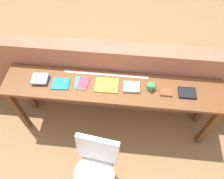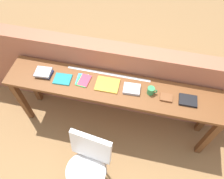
{
  "view_description": "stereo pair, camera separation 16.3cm",
  "coord_description": "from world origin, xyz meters",
  "px_view_note": "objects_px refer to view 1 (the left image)",
  "views": [
    {
      "loc": [
        0.14,
        -1.12,
        2.86
      ],
      "look_at": [
        0.0,
        0.25,
        0.9
      ],
      "focal_mm": 35.0,
      "sensor_mm": 36.0,
      "label": 1
    },
    {
      "loc": [
        0.3,
        -1.09,
        2.86
      ],
      "look_at": [
        0.0,
        0.25,
        0.9
      ],
      "focal_mm": 35.0,
      "sensor_mm": 36.0,
      "label": 2
    }
  ],
  "objects_px": {
    "magazine_cycling": "(61,84)",
    "mug": "(151,87)",
    "book_stack_leftmost": "(40,79)",
    "chair_white_moulded": "(95,166)",
    "leather_journal_brown": "(166,92)",
    "book_open_centre": "(107,85)",
    "pamphlet_pile_colourful": "(82,83)",
    "book_repair_rightmost": "(187,93)"
  },
  "relations": [
    {
      "from": "magazine_cycling",
      "to": "pamphlet_pile_colourful",
      "type": "bearing_deg",
      "value": 5.98
    },
    {
      "from": "mug",
      "to": "pamphlet_pile_colourful",
      "type": "bearing_deg",
      "value": 179.5
    },
    {
      "from": "chair_white_moulded",
      "to": "magazine_cycling",
      "type": "height_order",
      "value": "magazine_cycling"
    },
    {
      "from": "leather_journal_brown",
      "to": "book_open_centre",
      "type": "bearing_deg",
      "value": 177.4
    },
    {
      "from": "magazine_cycling",
      "to": "mug",
      "type": "bearing_deg",
      "value": -1.54
    },
    {
      "from": "magazine_cycling",
      "to": "book_open_centre",
      "type": "xyz_separation_m",
      "value": [
        0.52,
        0.03,
        0.0
      ]
    },
    {
      "from": "book_repair_rightmost",
      "to": "book_stack_leftmost",
      "type": "bearing_deg",
      "value": 178.63
    },
    {
      "from": "magazine_cycling",
      "to": "book_repair_rightmost",
      "type": "height_order",
      "value": "book_repair_rightmost"
    },
    {
      "from": "leather_journal_brown",
      "to": "book_repair_rightmost",
      "type": "xyz_separation_m",
      "value": [
        0.23,
        0.01,
        0.0
      ]
    },
    {
      "from": "mug",
      "to": "book_repair_rightmost",
      "type": "distance_m",
      "value": 0.4
    },
    {
      "from": "book_open_centre",
      "to": "pamphlet_pile_colourful",
      "type": "bearing_deg",
      "value": 178.17
    },
    {
      "from": "book_stack_leftmost",
      "to": "book_open_centre",
      "type": "relative_size",
      "value": 0.79
    },
    {
      "from": "chair_white_moulded",
      "to": "book_repair_rightmost",
      "type": "distance_m",
      "value": 1.26
    },
    {
      "from": "pamphlet_pile_colourful",
      "to": "mug",
      "type": "height_order",
      "value": "mug"
    },
    {
      "from": "book_stack_leftmost",
      "to": "mug",
      "type": "bearing_deg",
      "value": 0.14
    },
    {
      "from": "mug",
      "to": "leather_journal_brown",
      "type": "distance_m",
      "value": 0.18
    },
    {
      "from": "book_stack_leftmost",
      "to": "pamphlet_pile_colourful",
      "type": "height_order",
      "value": "book_stack_leftmost"
    },
    {
      "from": "pamphlet_pile_colourful",
      "to": "book_repair_rightmost",
      "type": "height_order",
      "value": "book_repair_rightmost"
    },
    {
      "from": "chair_white_moulded",
      "to": "mug",
      "type": "bearing_deg",
      "value": 56.62
    },
    {
      "from": "pamphlet_pile_colourful",
      "to": "leather_journal_brown",
      "type": "distance_m",
      "value": 0.94
    },
    {
      "from": "magazine_cycling",
      "to": "mug",
      "type": "xyz_separation_m",
      "value": [
        1.01,
        0.03,
        0.04
      ]
    },
    {
      "from": "mug",
      "to": "book_repair_rightmost",
      "type": "relative_size",
      "value": 0.58
    },
    {
      "from": "chair_white_moulded",
      "to": "book_open_centre",
      "type": "height_order",
      "value": "book_open_centre"
    },
    {
      "from": "mug",
      "to": "leather_journal_brown",
      "type": "relative_size",
      "value": 0.85
    },
    {
      "from": "book_open_centre",
      "to": "leather_journal_brown",
      "type": "xyz_separation_m",
      "value": [
        0.66,
        -0.03,
        0.0
      ]
    },
    {
      "from": "chair_white_moulded",
      "to": "pamphlet_pile_colourful",
      "type": "distance_m",
      "value": 0.91
    },
    {
      "from": "chair_white_moulded",
      "to": "mug",
      "type": "height_order",
      "value": "mug"
    },
    {
      "from": "magazine_cycling",
      "to": "book_open_centre",
      "type": "relative_size",
      "value": 0.74
    },
    {
      "from": "book_open_centre",
      "to": "book_repair_rightmost",
      "type": "xyz_separation_m",
      "value": [
        0.89,
        -0.02,
        0.01
      ]
    },
    {
      "from": "mug",
      "to": "leather_journal_brown",
      "type": "bearing_deg",
      "value": -10.15
    },
    {
      "from": "pamphlet_pile_colourful",
      "to": "book_open_centre",
      "type": "xyz_separation_m",
      "value": [
        0.28,
        -0.01,
        0.0
      ]
    },
    {
      "from": "magazine_cycling",
      "to": "leather_journal_brown",
      "type": "distance_m",
      "value": 1.18
    },
    {
      "from": "book_stack_leftmost",
      "to": "book_open_centre",
      "type": "distance_m",
      "value": 0.76
    },
    {
      "from": "book_stack_leftmost",
      "to": "chair_white_moulded",
      "type": "bearing_deg",
      "value": -47.28
    },
    {
      "from": "book_open_centre",
      "to": "book_repair_rightmost",
      "type": "height_order",
      "value": "book_repair_rightmost"
    },
    {
      "from": "magazine_cycling",
      "to": "book_repair_rightmost",
      "type": "xyz_separation_m",
      "value": [
        1.41,
        0.01,
        0.01
      ]
    },
    {
      "from": "magazine_cycling",
      "to": "leather_journal_brown",
      "type": "height_order",
      "value": "leather_journal_brown"
    },
    {
      "from": "book_open_centre",
      "to": "book_repair_rightmost",
      "type": "distance_m",
      "value": 0.89
    },
    {
      "from": "magazine_cycling",
      "to": "leather_journal_brown",
      "type": "bearing_deg",
      "value": -3.31
    },
    {
      "from": "book_stack_leftmost",
      "to": "book_open_centre",
      "type": "bearing_deg",
      "value": 0.31
    },
    {
      "from": "magazine_cycling",
      "to": "pamphlet_pile_colourful",
      "type": "xyz_separation_m",
      "value": [
        0.24,
        0.04,
        -0.0
      ]
    },
    {
      "from": "chair_white_moulded",
      "to": "magazine_cycling",
      "type": "xyz_separation_m",
      "value": [
        -0.48,
        0.76,
        0.36
      ]
    }
  ]
}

